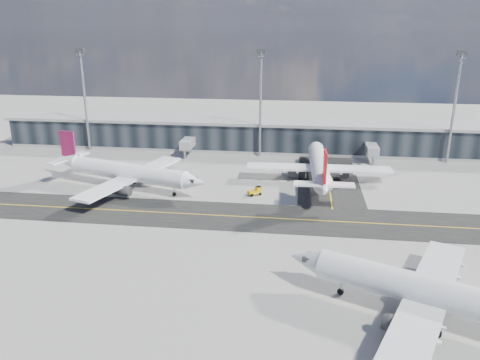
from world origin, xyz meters
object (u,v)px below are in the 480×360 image
Objects in this scene: airliner_near at (442,295)px; baggage_tug at (256,191)px; airliner_af at (126,172)px; airliner_redtail at (319,166)px; service_van at (363,167)px.

airliner_near reaches higher than baggage_tug.
airliner_af is 11.94× the size of baggage_tug.
airliner_redtail reaches higher than airliner_near.
service_van is (11.43, 11.39, -3.17)m from airliner_redtail.
baggage_tug is at bearing 55.54° from airliner_near.
baggage_tug is (29.10, -0.59, -2.93)m from airliner_af.
baggage_tug is at bearing -132.67° from service_van.
airliner_redtail is 54.55m from airliner_near.
airliner_redtail is at bearing -128.95° from service_van.
service_van is (-1.65, 64.35, -3.15)m from airliner_near.
service_van is (25.02, 21.90, -0.20)m from baggage_tug.
airliner_near reaches higher than airliner_af.
airliner_near is 7.26× the size of service_van.
service_van is at bearing 24.87° from airliner_near.
service_van is (54.12, 21.31, -3.13)m from airliner_af.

